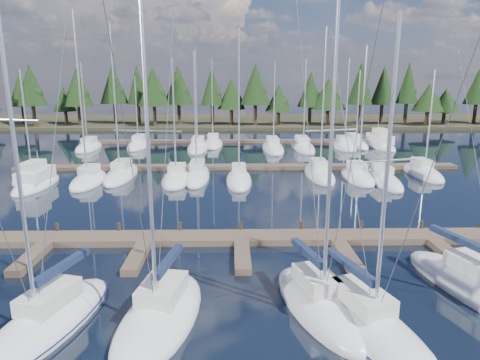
{
  "coord_description": "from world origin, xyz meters",
  "views": [
    {
      "loc": [
        -0.6,
        -7.62,
        10.19
      ],
      "look_at": [
        0.01,
        22.0,
        3.02
      ],
      "focal_mm": 32.0,
      "sensor_mm": 36.0,
      "label": 1
    }
  ],
  "objects_px": {
    "front_sailboat_3": "(319,304)",
    "motor_yacht_left": "(36,182)",
    "front_sailboat_1": "(45,324)",
    "front_sailboat_4": "(367,324)",
    "main_dock": "(241,241)",
    "front_sailboat_2": "(160,316)",
    "motor_yacht_right": "(380,144)"
  },
  "relations": [
    {
      "from": "front_sailboat_3",
      "to": "motor_yacht_left",
      "type": "xyz_separation_m",
      "value": [
        -22.49,
        22.71,
        0.14
      ]
    },
    {
      "from": "front_sailboat_1",
      "to": "front_sailboat_4",
      "type": "bearing_deg",
      "value": -1.15
    },
    {
      "from": "main_dock",
      "to": "front_sailboat_2",
      "type": "height_order",
      "value": "front_sailboat_2"
    },
    {
      "from": "front_sailboat_1",
      "to": "motor_yacht_left",
      "type": "xyz_separation_m",
      "value": [
        -10.94,
        24.04,
        0.15
      ]
    },
    {
      "from": "front_sailboat_4",
      "to": "motor_yacht_right",
      "type": "height_order",
      "value": "front_sailboat_4"
    },
    {
      "from": "front_sailboat_1",
      "to": "front_sailboat_4",
      "type": "distance_m",
      "value": 13.23
    },
    {
      "from": "front_sailboat_1",
      "to": "front_sailboat_4",
      "type": "height_order",
      "value": "front_sailboat_1"
    },
    {
      "from": "front_sailboat_4",
      "to": "motor_yacht_left",
      "type": "bearing_deg",
      "value": 134.83
    },
    {
      "from": "front_sailboat_2",
      "to": "motor_yacht_left",
      "type": "xyz_separation_m",
      "value": [
        -15.57,
        23.51,
        0.16
      ]
    },
    {
      "from": "front_sailboat_4",
      "to": "motor_yacht_right",
      "type": "relative_size",
      "value": 1.4
    },
    {
      "from": "main_dock",
      "to": "front_sailboat_4",
      "type": "bearing_deg",
      "value": -62.29
    },
    {
      "from": "front_sailboat_2",
      "to": "front_sailboat_4",
      "type": "distance_m",
      "value": 8.63
    },
    {
      "from": "front_sailboat_1",
      "to": "front_sailboat_2",
      "type": "xyz_separation_m",
      "value": [
        4.63,
        0.53,
        -0.01
      ]
    },
    {
      "from": "main_dock",
      "to": "front_sailboat_1",
      "type": "distance_m",
      "value": 12.34
    },
    {
      "from": "front_sailboat_3",
      "to": "motor_yacht_left",
      "type": "relative_size",
      "value": 1.8
    },
    {
      "from": "front_sailboat_3",
      "to": "motor_yacht_right",
      "type": "distance_m",
      "value": 48.57
    },
    {
      "from": "front_sailboat_1",
      "to": "main_dock",
      "type": "bearing_deg",
      "value": 47.83
    },
    {
      "from": "main_dock",
      "to": "front_sailboat_3",
      "type": "relative_size",
      "value": 2.98
    },
    {
      "from": "main_dock",
      "to": "front_sailboat_4",
      "type": "distance_m",
      "value": 10.63
    },
    {
      "from": "motor_yacht_left",
      "to": "motor_yacht_right",
      "type": "height_order",
      "value": "motor_yacht_right"
    },
    {
      "from": "motor_yacht_right",
      "to": "front_sailboat_4",
      "type": "bearing_deg",
      "value": -109.37
    },
    {
      "from": "main_dock",
      "to": "motor_yacht_right",
      "type": "height_order",
      "value": "motor_yacht_right"
    },
    {
      "from": "main_dock",
      "to": "front_sailboat_2",
      "type": "bearing_deg",
      "value": -112.97
    },
    {
      "from": "front_sailboat_1",
      "to": "front_sailboat_4",
      "type": "xyz_separation_m",
      "value": [
        13.22,
        -0.27,
        -0.03
      ]
    },
    {
      "from": "front_sailboat_4",
      "to": "front_sailboat_1",
      "type": "bearing_deg",
      "value": 178.85
    },
    {
      "from": "front_sailboat_4",
      "to": "main_dock",
      "type": "bearing_deg",
      "value": 117.71
    },
    {
      "from": "front_sailboat_2",
      "to": "main_dock",
      "type": "bearing_deg",
      "value": 67.03
    },
    {
      "from": "front_sailboat_3",
      "to": "main_dock",
      "type": "bearing_deg",
      "value": 112.69
    },
    {
      "from": "front_sailboat_1",
      "to": "motor_yacht_right",
      "type": "bearing_deg",
      "value": 57.44
    },
    {
      "from": "front_sailboat_1",
      "to": "motor_yacht_right",
      "type": "xyz_separation_m",
      "value": [
        29.63,
        46.4,
        0.2
      ]
    },
    {
      "from": "front_sailboat_3",
      "to": "front_sailboat_1",
      "type": "bearing_deg",
      "value": -173.45
    },
    {
      "from": "main_dock",
      "to": "motor_yacht_left",
      "type": "xyz_separation_m",
      "value": [
        -19.22,
        14.9,
        0.25
      ]
    }
  ]
}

